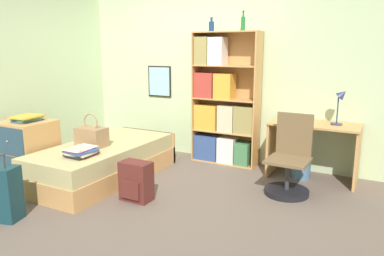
# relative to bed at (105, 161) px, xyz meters

# --- Properties ---
(ground_plane) EXTENTS (14.00, 14.00, 0.00)m
(ground_plane) POSITION_rel_bed_xyz_m (0.64, -0.02, -0.22)
(ground_plane) COLOR #66564C
(wall_back) EXTENTS (10.00, 0.09, 2.60)m
(wall_back) POSITION_rel_bed_xyz_m (0.63, 1.56, 1.08)
(wall_back) COLOR beige
(wall_back) RESTS_ON ground_plane
(wall_left) EXTENTS (0.06, 10.00, 2.60)m
(wall_left) POSITION_rel_bed_xyz_m (-1.37, -0.02, 1.08)
(wall_left) COLOR beige
(wall_left) RESTS_ON ground_plane
(bed) EXTENTS (0.95, 2.00, 0.45)m
(bed) POSITION_rel_bed_xyz_m (0.00, 0.00, 0.00)
(bed) COLOR tan
(bed) RESTS_ON ground_plane
(handbag) EXTENTS (0.37, 0.24, 0.42)m
(handbag) POSITION_rel_bed_xyz_m (-0.06, -0.15, 0.35)
(handbag) COLOR #93704C
(handbag) RESTS_ON bed
(book_stack_on_bed) EXTENTS (0.32, 0.35, 0.10)m
(book_stack_on_bed) POSITION_rel_bed_xyz_m (0.14, -0.54, 0.28)
(book_stack_on_bed) COLOR #B2382D
(book_stack_on_bed) RESTS_ON bed
(dresser) EXTENTS (0.59, 0.57, 0.76)m
(dresser) POSITION_rel_bed_xyz_m (-0.82, -0.50, 0.16)
(dresser) COLOR tan
(dresser) RESTS_ON ground_plane
(magazine_pile_on_dresser) EXTENTS (0.31, 0.37, 0.07)m
(magazine_pile_on_dresser) POSITION_rel_bed_xyz_m (-0.79, -0.50, 0.58)
(magazine_pile_on_dresser) COLOR #334C84
(magazine_pile_on_dresser) RESTS_ON dresser
(bookcase) EXTENTS (0.96, 0.31, 1.89)m
(bookcase) POSITION_rel_bed_xyz_m (1.04, 1.35, 0.59)
(bookcase) COLOR tan
(bookcase) RESTS_ON ground_plane
(bottle_green) EXTENTS (0.08, 0.08, 0.19)m
(bottle_green) POSITION_rel_bed_xyz_m (0.86, 1.36, 1.74)
(bottle_green) COLOR navy
(bottle_green) RESTS_ON bookcase
(bottle_brown) EXTENTS (0.06, 0.06, 0.26)m
(bottle_brown) POSITION_rel_bed_xyz_m (1.34, 1.35, 1.77)
(bottle_brown) COLOR #1E6B2D
(bottle_brown) RESTS_ON bookcase
(desk) EXTENTS (1.10, 0.55, 0.73)m
(desk) POSITION_rel_bed_xyz_m (2.38, 1.24, 0.28)
(desk) COLOR tan
(desk) RESTS_ON ground_plane
(desk_lamp) EXTENTS (0.19, 0.14, 0.46)m
(desk_lamp) POSITION_rel_bed_xyz_m (2.66, 1.28, 0.82)
(desk_lamp) COLOR navy
(desk_lamp) RESTS_ON desk
(desk_chair) EXTENTS (0.51, 0.51, 0.92)m
(desk_chair) POSITION_rel_bed_xyz_m (2.23, 0.61, 0.06)
(desk_chair) COLOR black
(desk_chair) RESTS_ON ground_plane
(backpack) EXTENTS (0.34, 0.24, 0.44)m
(backpack) POSITION_rel_bed_xyz_m (0.80, -0.41, -0.01)
(backpack) COLOR #56231E
(backpack) RESTS_ON ground_plane
(waste_bin) EXTENTS (0.24, 0.24, 0.27)m
(waste_bin) POSITION_rel_bed_xyz_m (2.25, 1.19, -0.09)
(waste_bin) COLOR slate
(waste_bin) RESTS_ON ground_plane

